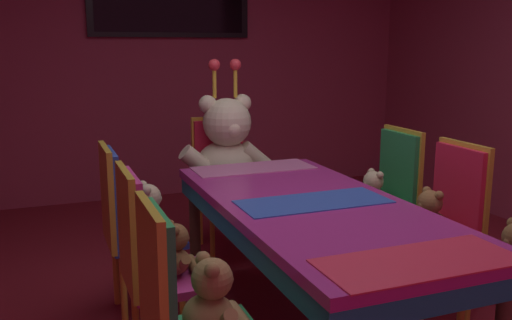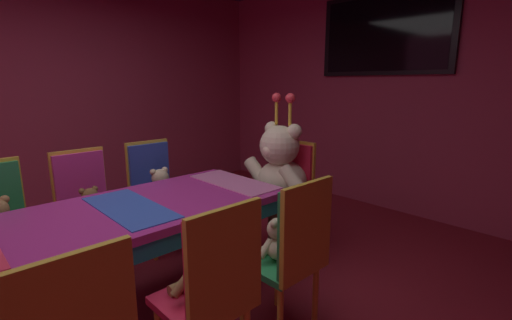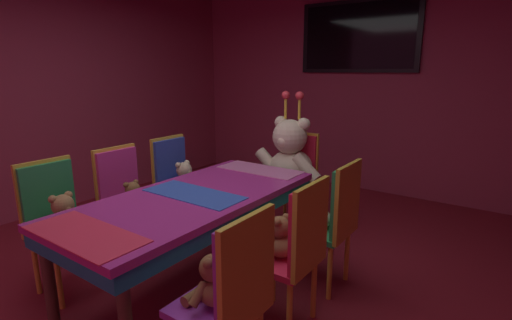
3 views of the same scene
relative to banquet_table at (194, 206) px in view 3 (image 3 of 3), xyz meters
name	(u,v)px [view 3 (image 3 of 3)]	position (x,y,z in m)	size (l,w,h in m)	color
ground_plane	(197,285)	(0.00, 0.00, -0.65)	(7.90, 7.90, 0.00)	maroon
wall_back	(358,87)	(0.00, 3.20, 0.75)	(5.20, 0.12, 2.80)	#99334C
wall_left	(16,91)	(-2.60, 0.00, 0.75)	(0.12, 6.40, 2.80)	#99334C
banquet_table	(194,206)	(0.00, 0.00, 0.00)	(0.90, 2.02, 0.75)	#B22D8C
chair_left_0	(54,212)	(-0.85, -0.59, -0.05)	(0.42, 0.41, 0.98)	#268C4C
teddy_left_0	(65,217)	(-0.71, -0.59, -0.06)	(0.25, 0.33, 0.31)	#9E7247
chair_left_1	(123,192)	(-0.85, 0.00, -0.05)	(0.42, 0.41, 0.98)	#CC338C
teddy_left_1	(133,198)	(-0.71, 0.00, -0.08)	(0.21, 0.27, 0.26)	brown
chair_left_2	(174,176)	(-0.87, 0.61, -0.05)	(0.42, 0.41, 0.98)	#2D47B2
teddy_left_2	(185,179)	(-0.72, 0.61, -0.06)	(0.25, 0.32, 0.31)	beige
chair_right_0	(235,288)	(0.86, -0.61, -0.05)	(0.42, 0.41, 0.98)	purple
teddy_right_0	(213,283)	(0.72, -0.61, -0.07)	(0.23, 0.30, 0.28)	brown
chair_right_1	(299,242)	(0.87, 0.01, -0.05)	(0.42, 0.41, 0.98)	red
teddy_right_1	(279,239)	(0.72, 0.01, -0.07)	(0.23, 0.29, 0.28)	olive
chair_right_2	(337,214)	(0.87, 0.58, -0.05)	(0.42, 0.41, 0.98)	#268C4C
teddy_right_2	(319,213)	(0.73, 0.58, -0.08)	(0.22, 0.28, 0.27)	beige
throne_chair	(297,169)	(0.00, 1.54, -0.05)	(0.41, 0.42, 0.98)	red
king_teddy_bear	(289,157)	(0.00, 1.37, 0.11)	(0.75, 0.58, 0.96)	beige
wall_tv	(358,36)	(0.00, 3.11, 1.40)	(1.58, 0.06, 0.92)	black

